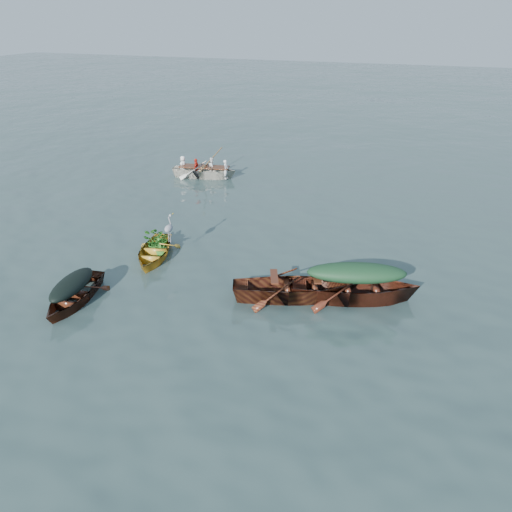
# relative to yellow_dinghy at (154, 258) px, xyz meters

# --- Properties ---
(ground) EXTENTS (140.00, 140.00, 0.00)m
(ground) POSITION_rel_yellow_dinghy_xyz_m (2.91, -0.67, 0.00)
(ground) COLOR #374D4A
(ground) RESTS_ON ground
(yellow_dinghy) EXTENTS (2.21, 3.47, 0.87)m
(yellow_dinghy) POSITION_rel_yellow_dinghy_xyz_m (0.00, 0.00, 0.00)
(yellow_dinghy) COLOR gold
(yellow_dinghy) RESTS_ON ground
(dark_covered_boat) EXTENTS (1.72, 3.56, 0.84)m
(dark_covered_boat) POSITION_rel_yellow_dinghy_xyz_m (-0.64, -3.16, 0.00)
(dark_covered_boat) COLOR #4A1C11
(dark_covered_boat) RESTS_ON ground
(green_tarp_boat) EXTENTS (5.16, 2.95, 1.18)m
(green_tarp_boat) POSITION_rel_yellow_dinghy_xyz_m (6.58, -0.36, 0.00)
(green_tarp_boat) COLOR #551D13
(green_tarp_boat) RESTS_ON ground
(open_wooden_boat) EXTENTS (4.99, 3.07, 1.14)m
(open_wooden_boat) POSITION_rel_yellow_dinghy_xyz_m (5.00, -0.87, 0.00)
(open_wooden_boat) COLOR brown
(open_wooden_boat) RESTS_ON ground
(rowed_boat) EXTENTS (4.50, 2.01, 1.04)m
(rowed_boat) POSITION_rel_yellow_dinghy_xyz_m (-2.23, 8.46, 0.00)
(rowed_boat) COLOR white
(rowed_boat) RESTS_ON ground
(dark_tarp_cover) EXTENTS (0.95, 1.96, 0.40)m
(dark_tarp_cover) POSITION_rel_yellow_dinghy_xyz_m (-0.64, -3.16, 0.62)
(dark_tarp_cover) COLOR black
(dark_tarp_cover) RESTS_ON dark_covered_boat
(green_tarp_cover) EXTENTS (2.84, 1.62, 0.52)m
(green_tarp_cover) POSITION_rel_yellow_dinghy_xyz_m (6.58, -0.36, 0.85)
(green_tarp_cover) COLOR #17391F
(green_tarp_cover) RESTS_ON green_tarp_boat
(thwart_benches) EXTENTS (2.55, 1.68, 0.04)m
(thwart_benches) POSITION_rel_yellow_dinghy_xyz_m (5.00, -0.87, 0.59)
(thwart_benches) COLOR #481F10
(thwart_benches) RESTS_ON open_wooden_boat
(heron) EXTENTS (0.38, 0.46, 0.92)m
(heron) POSITION_rel_yellow_dinghy_xyz_m (0.52, 0.20, 0.89)
(heron) COLOR #A1A4AA
(heron) RESTS_ON yellow_dinghy
(dinghy_weeds) EXTENTS (0.92, 1.06, 0.60)m
(dinghy_weeds) POSITION_rel_yellow_dinghy_xyz_m (-0.12, 0.54, 0.73)
(dinghy_weeds) COLOR #215E18
(dinghy_weeds) RESTS_ON yellow_dinghy
(rowers) EXTENTS (3.19, 1.67, 0.76)m
(rowers) POSITION_rel_yellow_dinghy_xyz_m (-2.23, 8.46, 0.90)
(rowers) COLOR silver
(rowers) RESTS_ON rowed_boat
(oars) EXTENTS (1.03, 2.66, 0.06)m
(oars) POSITION_rel_yellow_dinghy_xyz_m (-2.23, 8.46, 0.55)
(oars) COLOR olive
(oars) RESTS_ON rowed_boat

